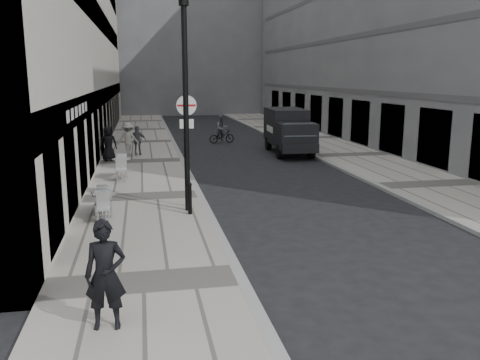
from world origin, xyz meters
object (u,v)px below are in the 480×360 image
Objects in this scene: walking_man at (105,275)px; cyclist at (222,132)px; sign_post at (187,134)px; lamppost at (186,94)px; panel_van at (288,129)px.

walking_man reaches higher than cyclist.
sign_post is 0.56× the size of lamppost.
lamppost reaches higher than sign_post.
walking_man is at bearing -105.29° from lamppost.
sign_post is 12.93m from panel_van.
panel_van is at bearing -71.32° from cyclist.
walking_man is 0.51× the size of sign_post.
cyclist is (3.67, 16.62, -3.03)m from lamppost.
walking_man is at bearing -111.05° from panel_van.
sign_post reaches higher than panel_van.
lamppost is 3.64× the size of cyclist.
sign_post is 2.05× the size of cyclist.
panel_van reaches higher than cyclist.
lamppost reaches higher than panel_van.
lamppost is (-0.06, -0.46, 1.27)m from sign_post.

